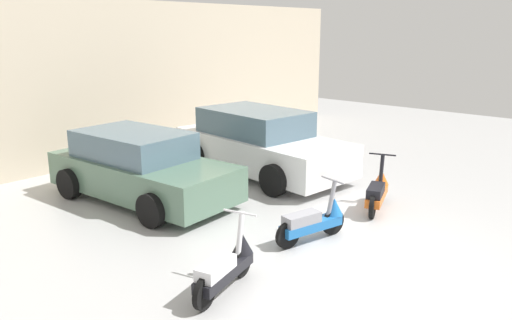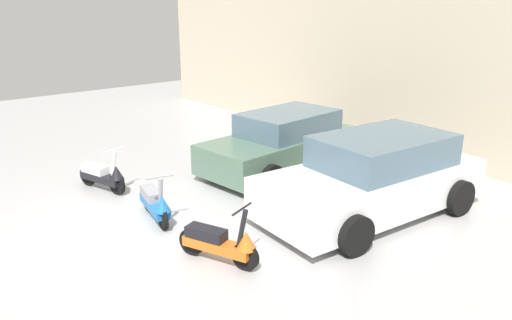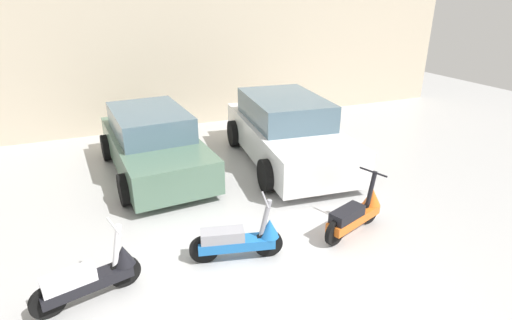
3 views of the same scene
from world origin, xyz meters
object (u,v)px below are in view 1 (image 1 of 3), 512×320
(scooter_front_center, at_px, (378,191))
(car_rear_left, at_px, (141,168))
(car_rear_center, at_px, (260,143))
(scooter_front_right, at_px, (314,220))
(scooter_front_left, at_px, (227,265))

(scooter_front_center, bearing_deg, car_rear_left, 104.83)
(scooter_front_center, height_order, car_rear_center, car_rear_center)
(scooter_front_right, bearing_deg, scooter_front_left, -164.93)
(scooter_front_center, bearing_deg, scooter_front_left, 160.39)
(scooter_front_center, xyz_separation_m, car_rear_left, (-2.61, 3.75, 0.30))
(scooter_front_left, xyz_separation_m, car_rear_center, (4.36, 3.25, 0.37))
(scooter_front_left, bearing_deg, scooter_front_right, -12.67)
(car_rear_left, bearing_deg, scooter_front_center, 30.82)
(scooter_front_center, xyz_separation_m, car_rear_center, (0.34, 3.22, 0.36))
(scooter_front_right, bearing_deg, car_rear_left, 112.75)
(scooter_front_left, height_order, car_rear_center, car_rear_center)
(scooter_front_left, relative_size, car_rear_center, 0.30)
(car_rear_left, height_order, car_rear_center, car_rear_center)
(car_rear_left, xyz_separation_m, car_rear_center, (2.95, -0.53, 0.06))
(scooter_front_right, xyz_separation_m, scooter_front_center, (1.99, -0.04, 0.01))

